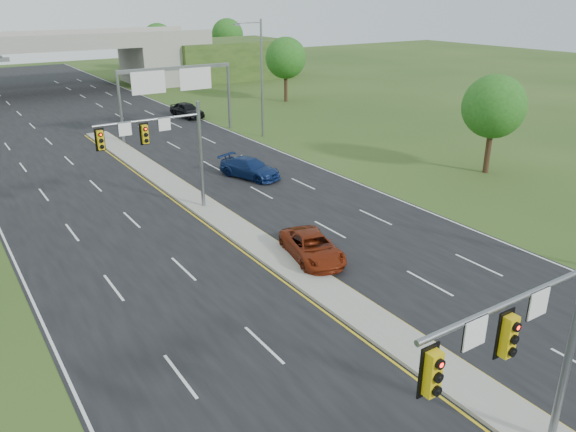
% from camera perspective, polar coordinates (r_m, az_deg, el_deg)
% --- Properties ---
extents(road, '(24.00, 160.00, 0.02)m').
position_cam_1_polar(road, '(46.20, -13.87, 4.51)').
color(road, black).
rests_on(road, ground).
extents(median, '(2.00, 54.00, 0.16)m').
position_cam_1_polar(median, '(35.64, -7.18, 0.03)').
color(median, gray).
rests_on(median, road).
extents(lane_markings, '(23.72, 160.00, 0.01)m').
position_cam_1_polar(lane_markings, '(40.54, -11.68, 2.33)').
color(lane_markings, gold).
rests_on(lane_markings, road).
extents(signal_mast_near, '(6.62, 0.60, 7.00)m').
position_cam_1_polar(signal_mast_near, '(16.21, 23.45, -11.58)').
color(signal_mast_near, slate).
rests_on(signal_mast_near, ground).
extents(signal_mast_far, '(6.62, 0.60, 7.00)m').
position_cam_1_polar(signal_mast_far, '(35.07, -12.29, 7.29)').
color(signal_mast_far, slate).
rests_on(signal_mast_far, ground).
extents(sign_gantry, '(11.58, 0.44, 6.67)m').
position_cam_1_polar(sign_gantry, '(56.49, -11.43, 13.21)').
color(sign_gantry, slate).
rests_on(sign_gantry, ground).
extents(overpass, '(80.00, 14.00, 8.10)m').
position_cam_1_polar(overpass, '(88.61, -24.51, 13.58)').
color(overpass, gray).
rests_on(overpass, ground).
extents(lightpole_r_far, '(2.85, 0.25, 11.00)m').
position_cam_1_polar(lightpole_r_far, '(54.90, -2.88, 14.27)').
color(lightpole_r_far, slate).
rests_on(lightpole_r_far, ground).
extents(tree_r_near, '(4.80, 4.80, 7.60)m').
position_cam_1_polar(tree_r_near, '(45.90, 20.19, 10.37)').
color(tree_r_near, '#382316').
rests_on(tree_r_near, ground).
extents(tree_r_mid, '(5.20, 5.20, 8.12)m').
position_cam_1_polar(tree_r_mid, '(74.28, -0.23, 15.75)').
color(tree_r_mid, '#382316').
rests_on(tree_r_mid, ground).
extents(tree_back_c, '(5.60, 5.60, 8.32)m').
position_cam_1_polar(tree_back_c, '(108.22, -13.05, 17.08)').
color(tree_back_c, '#382316').
rests_on(tree_back_c, ground).
extents(tree_back_d, '(6.00, 6.00, 8.85)m').
position_cam_1_polar(tree_back_d, '(113.91, -6.17, 17.86)').
color(tree_back_d, '#382316').
rests_on(tree_back_d, ground).
extents(car_far_a, '(3.28, 5.28, 1.36)m').
position_cam_1_polar(car_far_a, '(29.63, 2.49, -3.17)').
color(car_far_a, maroon).
rests_on(car_far_a, road).
extents(car_far_b, '(3.67, 5.53, 1.49)m').
position_cam_1_polar(car_far_b, '(43.03, -3.90, 4.90)').
color(car_far_b, '#0D2051').
rests_on(car_far_b, road).
extents(car_far_c, '(2.71, 5.19, 1.68)m').
position_cam_1_polar(car_far_c, '(65.80, -10.23, 10.57)').
color(car_far_c, black).
rests_on(car_far_c, road).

